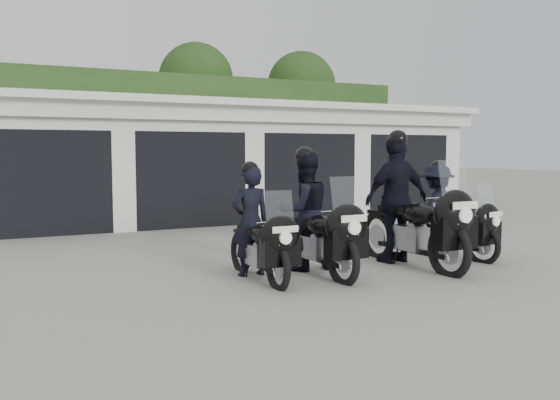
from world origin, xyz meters
name	(u,v)px	position (x,y,z in m)	size (l,w,h in m)	color
ground	(309,271)	(0.00, 0.00, 0.00)	(80.00, 80.00, 0.00)	gray
garage_block	(161,163)	(0.00, 8.06, 1.42)	(16.40, 6.80, 2.96)	white
background_vegetation	(133,121)	(0.37, 12.92, 2.77)	(20.00, 3.90, 5.80)	#1F3D16
police_bike_a	(258,231)	(-0.91, -0.17, 0.67)	(0.58, 1.93, 1.68)	black
police_bike_b	(311,218)	(-0.02, -0.09, 0.80)	(0.87, 2.18, 1.89)	black
police_bike_c	(405,206)	(1.58, -0.23, 0.92)	(1.20, 2.49, 2.17)	black
police_bike_d	(444,214)	(2.64, 0.06, 0.71)	(1.08, 1.90, 1.67)	black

